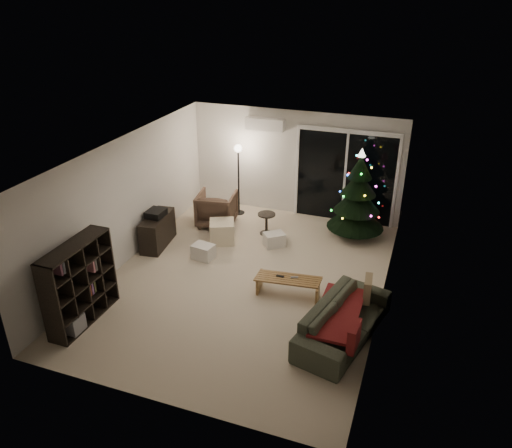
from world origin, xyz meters
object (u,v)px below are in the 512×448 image
Objects in this scene: bookshelf at (71,281)px; media_cabinet at (158,231)px; coffee_table at (288,287)px; christmas_tree at (358,194)px; sofa at (344,321)px; armchair at (217,209)px.

media_cabinet is (0.00, 2.72, -0.37)m from bookshelf.
coffee_table is 0.57× the size of christmas_tree.
christmas_tree is at bearing 68.65° from coffee_table.
christmas_tree is at bearing 40.50° from bookshelf.
sofa is (4.30, -1.70, -0.03)m from media_cabinet.
sofa is 1.03× the size of christmas_tree.
christmas_tree is (3.10, 0.49, 0.61)m from armchair.
armchair is 4.66m from sofa.
bookshelf is at bearing -97.42° from media_cabinet.
bookshelf is at bearing -130.31° from christmas_tree.
bookshelf is at bearing 69.74° from armchair.
sofa is 1.41m from coffee_table.
christmas_tree is (3.87, 4.56, 0.30)m from bookshelf.
sofa is at bearing 129.66° from armchair.
media_cabinet is 0.53× the size of christmas_tree.
christmas_tree is at bearing 179.59° from armchair.
media_cabinet is 4.34m from christmas_tree.
coffee_table is at bearing 20.85° from bookshelf.
sofa is at bearing -83.07° from christmas_tree.
bookshelf is 0.68× the size of sofa.
bookshelf reaches higher than media_cabinet.
sofa is (3.53, -3.05, -0.09)m from armchair.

